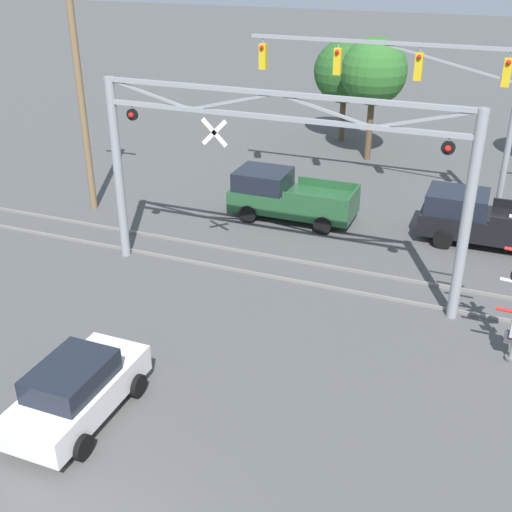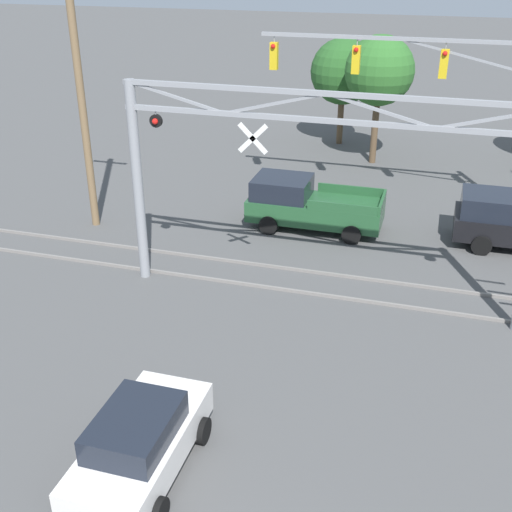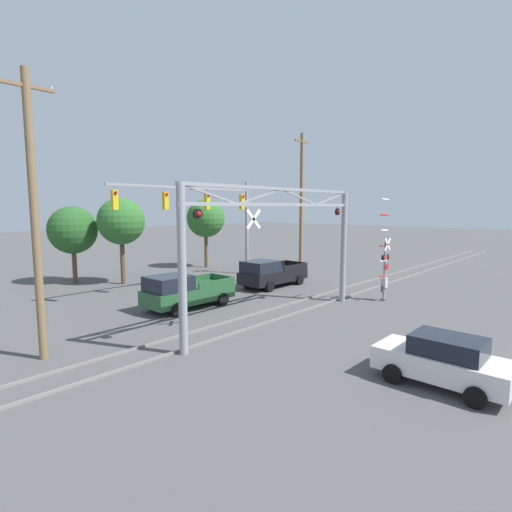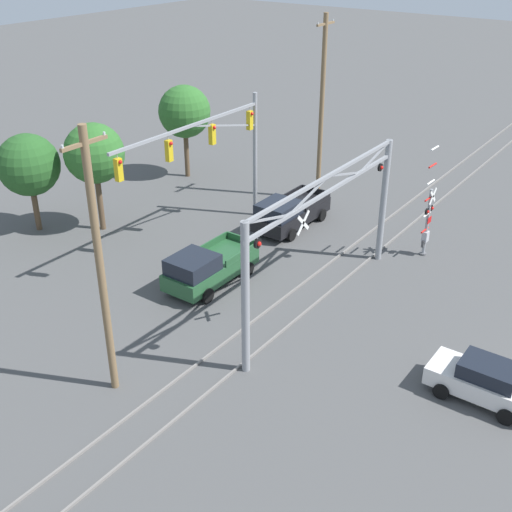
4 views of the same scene
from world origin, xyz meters
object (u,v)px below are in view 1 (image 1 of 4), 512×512
Objects in this scene: background_tree_beyond_span at (345,72)px; background_tree_far_right_verge at (374,72)px; pickup_truck_following at (484,220)px; sedan_waiting at (77,390)px; pickup_truck_lead at (286,196)px; utility_pole_left at (80,85)px; crossing_gantry at (276,168)px; traffic_signal_span at (434,87)px.

background_tree_beyond_span is 0.91× the size of background_tree_far_right_verge.
pickup_truck_following reaches higher than sedan_waiting.
background_tree_beyond_span is at bearing 93.82° from pickup_truck_lead.
utility_pole_left is at bearing -117.33° from background_tree_beyond_span.
crossing_gantry is at bearing -136.64° from pickup_truck_following.
crossing_gantry is 1.93× the size of background_tree_far_right_verge.
traffic_signal_span reaches higher than pickup_truck_lead.
sedan_waiting is at bearing -89.40° from background_tree_beyond_span.
sedan_waiting is at bearing -56.93° from utility_pole_left.
traffic_signal_span is at bearing 67.57° from crossing_gantry.
crossing_gantry is 8.98m from pickup_truck_following.
pickup_truck_lead is 0.96× the size of pickup_truck_following.
pickup_truck_lead is at bearing -86.18° from background_tree_beyond_span.
background_tree_far_right_verge is (9.25, 10.86, -0.73)m from utility_pole_left.
pickup_truck_lead is at bearing -148.86° from traffic_signal_span.
crossing_gantry reaches higher than pickup_truck_lead.
sedan_waiting is at bearing -108.52° from traffic_signal_span.
pickup_truck_following is 0.52× the size of utility_pole_left.
sedan_waiting is 0.38× the size of utility_pole_left.
background_tree_far_right_verge is at bearing 121.63° from traffic_signal_span.
pickup_truck_lead is 0.82× the size of background_tree_far_right_verge.
background_tree_far_right_verge is (-0.12, 14.22, 0.42)m from crossing_gantry.
utility_pole_left is (-7.88, -2.05, 4.22)m from pickup_truck_lead.
pickup_truck_following is at bearing -44.28° from traffic_signal_span.
traffic_signal_span is 1.08× the size of utility_pole_left.
crossing_gantry reaches higher than sedan_waiting.
traffic_signal_span is 2.07× the size of pickup_truck_following.
background_tree_far_right_verge reaches higher than pickup_truck_lead.
traffic_signal_span reaches higher than sedan_waiting.
pickup_truck_lead reaches higher than sedan_waiting.
utility_pole_left is at bearing -171.07° from pickup_truck_following.
crossing_gantry is 8.79m from sedan_waiting.
utility_pole_left is 1.82× the size of background_tree_beyond_span.
traffic_signal_span is at bearing -56.60° from background_tree_beyond_span.
pickup_truck_following is (2.67, -2.60, -4.15)m from traffic_signal_span.
utility_pole_left reaches higher than pickup_truck_lead.
utility_pole_left is 14.28m from background_tree_far_right_verge.
background_tree_beyond_span is at bearing 123.40° from traffic_signal_span.
traffic_signal_span reaches higher than pickup_truck_following.
pickup_truck_lead and pickup_truck_following have the same top height.
pickup_truck_lead is 13.36m from sedan_waiting.
utility_pole_left is at bearing 160.26° from crossing_gantry.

